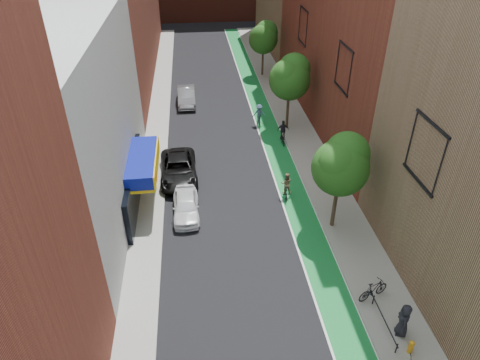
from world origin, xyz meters
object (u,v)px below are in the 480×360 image
object	(u,v)px
cyclist_lane_far	(259,116)
pedestrian	(404,320)
parked_car_white	(186,206)
cyclist_lane_near	(286,188)
parked_car_black	(179,169)
cyclist_lane_mid	(283,134)
parked_car_silver	(186,96)
fire_hydrant	(411,346)

from	to	relation	value
cyclist_lane_far	pedestrian	size ratio (longest dim) A/B	1.10
parked_car_white	cyclist_lane_far	size ratio (longest dim) A/B	2.07
parked_car_white	cyclist_lane_near	bearing A→B (deg)	8.87
parked_car_black	cyclist_lane_mid	world-z (taller)	cyclist_lane_mid
cyclist_lane_far	pedestrian	xyz separation A→B (m)	(3.25, -23.17, 0.16)
parked_car_silver	pedestrian	world-z (taller)	pedestrian
parked_car_black	fire_hydrant	xyz separation A→B (m)	(10.46, -16.04, -0.25)
cyclist_lane_mid	parked_car_silver	bearing A→B (deg)	-47.27
cyclist_lane_mid	fire_hydrant	bearing A→B (deg)	97.16
cyclist_lane_near	fire_hydrant	bearing A→B (deg)	110.96
parked_car_black	cyclist_lane_near	size ratio (longest dim) A/B	2.98
cyclist_lane_mid	cyclist_lane_far	xyz separation A→B (m)	(-1.50, 3.64, 0.08)
fire_hydrant	pedestrian	bearing A→B (deg)	89.91
pedestrian	fire_hydrant	distance (m)	1.15
pedestrian	fire_hydrant	size ratio (longest dim) A/B	2.48
parked_car_white	pedestrian	xyz separation A→B (m)	(9.97, -10.54, 0.36)
cyclist_lane_mid	pedestrian	size ratio (longest dim) A/B	1.13
cyclist_lane_near	fire_hydrant	distance (m)	13.11
pedestrian	cyclist_lane_mid	bearing A→B (deg)	-156.59
parked_car_black	cyclist_lane_near	world-z (taller)	cyclist_lane_near
cyclist_lane_far	cyclist_lane_near	bearing A→B (deg)	90.16
cyclist_lane_near	pedestrian	xyz separation A→B (m)	(3.10, -11.71, 0.27)
cyclist_lane_near	cyclist_lane_far	bearing A→B (deg)	-81.99
parked_car_silver	fire_hydrant	xyz separation A→B (m)	(9.75, -29.94, -0.26)
parked_car_silver	cyclist_lane_far	xyz separation A→B (m)	(6.50, -5.75, 0.11)
cyclist_lane_near	cyclist_lane_mid	world-z (taller)	cyclist_lane_mid
cyclist_lane_mid	fire_hydrant	xyz separation A→B (m)	(1.75, -20.55, -0.29)
parked_car_black	fire_hydrant	size ratio (longest dim) A/B	7.68
parked_car_black	fire_hydrant	world-z (taller)	parked_car_black
pedestrian	fire_hydrant	world-z (taller)	pedestrian
parked_car_black	cyclist_lane_mid	distance (m)	9.81
parked_car_black	pedestrian	xyz separation A→B (m)	(10.46, -15.02, 0.28)
parked_car_white	pedestrian	distance (m)	14.51
cyclist_lane_mid	cyclist_lane_near	bearing A→B (deg)	82.48
parked_car_black	cyclist_lane_far	size ratio (longest dim) A/B	2.82
parked_car_silver	cyclist_lane_mid	bearing A→B (deg)	-50.15
cyclist_lane_far	pedestrian	world-z (taller)	cyclist_lane_far
parked_car_silver	fire_hydrant	distance (m)	31.49
parked_car_silver	fire_hydrant	world-z (taller)	parked_car_silver
parked_car_white	fire_hydrant	world-z (taller)	parked_car_white
parked_car_black	cyclist_lane_far	distance (m)	10.89
parked_car_silver	pedestrian	size ratio (longest dim) A/B	2.65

